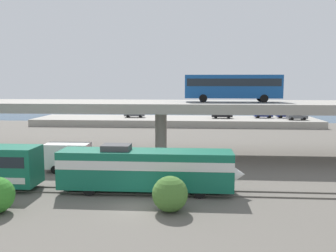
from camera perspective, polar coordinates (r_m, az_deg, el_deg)
The scene contains 15 objects.
ground_plane at distance 27.96m, azimuth -5.04°, elevation -12.90°, with size 260.00×260.00×0.00m, color #605B54.
rail_strip_near at distance 31.00m, azimuth -4.06°, elevation -10.76°, with size 110.00×0.12×0.12m, color #59544C.
rail_strip_far at distance 32.38m, azimuth -3.68°, elevation -9.98°, with size 110.00×0.12×0.12m, color #59544C.
train_locomotive at distance 31.01m, azimuth -2.20°, elevation -6.65°, with size 15.86×3.04×4.18m.
highway_overpass at distance 46.26m, azimuth -1.14°, elevation 3.03°, with size 96.00×11.17×7.01m.
transit_bus_on_overpass at distance 46.22m, azimuth 10.26°, elevation 6.33°, with size 12.00×2.68×3.40m.
service_truck_west at distance 39.51m, azimuth -14.40°, elevation -4.72°, with size 6.80×2.46×3.04m.
pier_parking_lot at distance 81.53m, azimuth 1.16°, elevation 0.79°, with size 62.94×13.06×1.48m, color #9E998E.
parked_car_0 at distance 83.96m, azimuth 14.88°, elevation 1.78°, with size 4.06×1.82×1.50m.
parked_car_1 at distance 81.68m, azimuth 19.80°, elevation 1.46°, with size 4.11×2.00×1.50m.
parked_car_2 at distance 81.17m, azimuth 8.60°, elevation 1.76°, with size 4.59×1.89×1.50m.
parked_car_3 at distance 85.35m, azimuth 18.36°, elevation 1.74°, with size 4.65×1.84×1.50m.
parked_car_4 at distance 82.68m, azimuth -5.37°, elevation 1.90°, with size 4.62×1.89×1.50m.
harbor_water at distance 104.47m, azimuth 1.84°, elevation 1.74°, with size 140.00×36.00×0.01m, color navy.
shrub_right at distance 26.82m, azimuth 0.32°, elevation -10.75°, with size 2.66×2.66×2.66m, color #43702D.
Camera 1 is at (4.32, -25.95, 9.48)m, focal length 38.37 mm.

